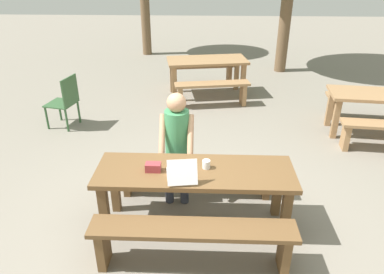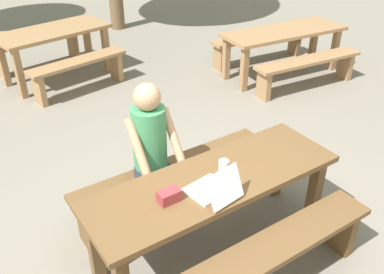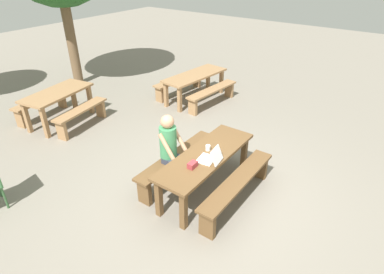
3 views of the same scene
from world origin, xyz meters
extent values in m
plane|color=gray|center=(0.00, 0.00, 0.00)|extent=(30.00, 30.00, 0.00)
cube|color=brown|center=(0.00, 0.00, 0.69)|extent=(2.03, 0.66, 0.05)
cube|color=brown|center=(-0.92, -0.23, 0.33)|extent=(0.09, 0.09, 0.66)
cube|color=brown|center=(0.92, -0.23, 0.33)|extent=(0.09, 0.09, 0.66)
cube|color=brown|center=(-0.92, 0.23, 0.33)|extent=(0.09, 0.09, 0.66)
cube|color=brown|center=(0.92, 0.23, 0.33)|extent=(0.09, 0.09, 0.66)
cube|color=brown|center=(0.00, -0.59, 0.45)|extent=(1.90, 0.30, 0.05)
cube|color=brown|center=(-0.85, -0.59, 0.22)|extent=(0.08, 0.24, 0.43)
cube|color=brown|center=(0.85, -0.59, 0.22)|extent=(0.08, 0.24, 0.43)
cube|color=brown|center=(0.00, 0.59, 0.45)|extent=(1.90, 0.30, 0.05)
cube|color=brown|center=(-0.85, 0.59, 0.22)|extent=(0.08, 0.24, 0.43)
cube|color=brown|center=(0.85, 0.59, 0.22)|extent=(0.08, 0.24, 0.43)
cube|color=white|center=(-0.13, -0.09, 0.72)|extent=(0.32, 0.28, 0.02)
cube|color=white|center=(-0.11, -0.26, 0.85)|extent=(0.30, 0.14, 0.23)
cube|color=black|center=(-0.11, -0.26, 0.85)|extent=(0.27, 0.12, 0.21)
cube|color=#993338|center=(-0.42, -0.03, 0.76)|extent=(0.16, 0.10, 0.09)
cylinder|color=white|center=(0.11, 0.04, 0.76)|extent=(0.08, 0.08, 0.09)
cylinder|color=#333847|center=(-0.32, 0.41, 0.24)|extent=(0.10, 0.10, 0.48)
cylinder|color=#333847|center=(-0.14, 0.41, 0.24)|extent=(0.10, 0.10, 0.48)
cube|color=#333847|center=(-0.23, 0.50, 0.52)|extent=(0.28, 0.28, 0.12)
cylinder|color=#3F8C59|center=(-0.23, 0.59, 0.83)|extent=(0.28, 0.28, 0.55)
cylinder|color=tan|center=(-0.39, 0.49, 0.87)|extent=(0.07, 0.32, 0.41)
cylinder|color=tan|center=(-0.07, 0.49, 0.87)|extent=(0.07, 0.32, 0.41)
sphere|color=tan|center=(-0.23, 0.59, 1.21)|extent=(0.22, 0.22, 0.22)
cylinder|color=#335933|center=(-2.21, 2.28, 0.20)|extent=(0.04, 0.04, 0.40)
cube|color=#9E754C|center=(0.12, 4.14, 0.74)|extent=(1.70, 1.00, 0.05)
cube|color=#9E754C|center=(-0.53, 3.76, 0.36)|extent=(0.10, 0.10, 0.71)
cube|color=#9E754C|center=(0.85, 3.99, 0.36)|extent=(0.10, 0.10, 0.71)
cube|color=#9E754C|center=(-0.62, 4.30, 0.36)|extent=(0.10, 0.10, 0.71)
cube|color=#9E754C|center=(0.76, 4.53, 0.36)|extent=(0.10, 0.10, 0.71)
cube|color=#9E754C|center=(0.22, 3.51, 0.45)|extent=(1.47, 0.53, 0.05)
cube|color=#9E754C|center=(-0.39, 3.41, 0.21)|extent=(0.12, 0.25, 0.43)
cube|color=#9E754C|center=(0.83, 3.62, 0.21)|extent=(0.12, 0.25, 0.43)
cube|color=#9E754C|center=(0.01, 4.77, 0.45)|extent=(1.47, 0.53, 0.05)
cube|color=#9E754C|center=(-0.60, 4.67, 0.21)|extent=(0.12, 0.25, 0.43)
cube|color=#9E754C|center=(0.62, 4.88, 0.21)|extent=(0.12, 0.25, 0.43)
cube|color=#9E754C|center=(3.05, 2.37, 0.68)|extent=(1.97, 0.88, 0.05)
cube|color=#9E754C|center=(2.18, 2.22, 0.33)|extent=(0.10, 0.10, 0.66)
cube|color=#9E754C|center=(3.88, 2.04, 0.33)|extent=(0.10, 0.10, 0.66)
cube|color=#9E754C|center=(2.23, 2.70, 0.33)|extent=(0.10, 0.10, 0.66)
cube|color=#9E754C|center=(3.93, 2.52, 0.33)|extent=(0.10, 0.10, 0.66)
cube|color=#9E754C|center=(2.99, 1.78, 0.43)|extent=(1.74, 0.48, 0.05)
cube|color=#9E754C|center=(2.23, 1.86, 0.20)|extent=(0.10, 0.25, 0.41)
cube|color=#9E754C|center=(3.75, 1.70, 0.20)|extent=(0.10, 0.25, 0.41)
cube|color=#9E754C|center=(3.11, 2.96, 0.43)|extent=(1.74, 0.48, 0.05)
cube|color=#9E754C|center=(2.36, 3.04, 0.20)|extent=(0.10, 0.25, 0.41)
cube|color=#9E754C|center=(3.87, 2.88, 0.20)|extent=(0.10, 0.25, 0.41)
cylinder|color=brown|center=(1.97, 5.98, 1.40)|extent=(0.28, 0.28, 2.79)
camera|label=1|loc=(0.09, -3.16, 2.69)|focal=34.07mm
camera|label=2|loc=(-1.57, -2.03, 2.64)|focal=39.62mm
camera|label=3|loc=(-3.63, -2.33, 3.52)|focal=30.07mm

